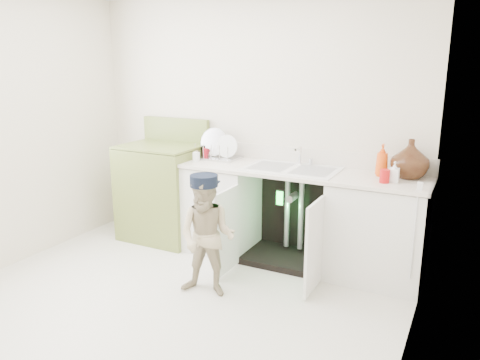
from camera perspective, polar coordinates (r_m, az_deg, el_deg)
name	(u,v)px	position (r m, az deg, el deg)	size (l,w,h in m)	color
ground	(169,303)	(3.86, -8.68, -14.62)	(3.50, 3.50, 0.00)	beige
room_shell	(162,147)	(3.44, -9.46, 3.94)	(6.00, 5.50, 1.26)	beige
counter_run	(294,213)	(4.41, 6.57, -4.08)	(2.44, 1.02, 1.23)	white
avocado_stove	(163,191)	(5.05, -9.38, -1.27)	(0.81, 0.65, 1.26)	olive
repair_worker	(207,236)	(3.77, -4.02, -6.80)	(0.69, 0.81, 1.00)	tan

